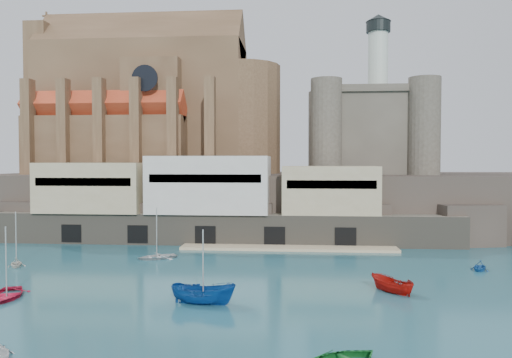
{
  "coord_description": "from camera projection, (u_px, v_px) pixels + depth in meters",
  "views": [
    {
      "loc": [
        3.15,
        -51.18,
        12.18
      ],
      "look_at": [
        -3.7,
        32.0,
        9.27
      ],
      "focal_mm": 35.0,
      "sensor_mm": 36.0,
      "label": 1
    }
  ],
  "objects": [
    {
      "name": "ground",
      "position": [
        266.0,
        279.0,
        51.66
      ],
      "size": [
        300.0,
        300.0,
        0.0
      ],
      "primitive_type": "plane",
      "color": "#1B4E5C",
      "rests_on": "ground"
    },
    {
      "name": "promontory",
      "position": [
        278.0,
        201.0,
        90.72
      ],
      "size": [
        100.0,
        36.0,
        10.0
      ],
      "color": "#2A231F",
      "rests_on": "ground"
    },
    {
      "name": "quay",
      "position": [
        208.0,
        202.0,
        75.27
      ],
      "size": [
        70.0,
        12.0,
        13.05
      ],
      "color": "#655F51",
      "rests_on": "ground"
    },
    {
      "name": "church",
      "position": [
        153.0,
        109.0,
        94.55
      ],
      "size": [
        47.0,
        25.93,
        30.51
      ],
      "color": "brown",
      "rests_on": "promontory"
    },
    {
      "name": "castle_keep",
      "position": [
        368.0,
        128.0,
        90.61
      ],
      "size": [
        21.2,
        21.2,
        29.3
      ],
      "color": "#484339",
      "rests_on": "promontory"
    },
    {
      "name": "boat_0",
      "position": [
        7.0,
        297.0,
        44.75
      ],
      "size": [
        3.97,
        2.33,
        5.35
      ],
      "primitive_type": "imported",
      "rotation": [
        0.0,
        0.0,
        0.34
      ],
      "color": "#AB102D",
      "rests_on": "ground"
    },
    {
      "name": "boat_2",
      "position": [
        203.0,
        304.0,
        42.61
      ],
      "size": [
        2.44,
        2.39,
        5.73
      ],
      "primitive_type": "imported",
      "rotation": [
        0.0,
        0.0,
        1.46
      ],
      "color": "navy",
      "rests_on": "ground"
    },
    {
      "name": "boat_4",
      "position": [
        17.0,
        267.0,
        57.75
      ],
      "size": [
        2.8,
        2.31,
        2.8
      ],
      "primitive_type": "imported",
      "rotation": [
        0.0,
        0.0,
        3.55
      ],
      "color": "beige",
      "rests_on": "ground"
    },
    {
      "name": "boat_5",
      "position": [
        391.0,
        292.0,
        46.42
      ],
      "size": [
        2.53,
        2.54,
        4.71
      ],
      "primitive_type": "imported",
      "rotation": [
        0.0,
        0.0,
        3.85
      ],
      "color": "#9D0F09",
      "rests_on": "ground"
    },
    {
      "name": "boat_6",
      "position": [
        157.0,
        258.0,
        62.69
      ],
      "size": [
        2.75,
        3.52,
        4.93
      ],
      "primitive_type": "imported",
      "rotation": [
        0.0,
        0.0,
        5.28
      ],
      "color": "silver",
      "rests_on": "ground"
    },
    {
      "name": "boat_7",
      "position": [
        480.0,
        270.0,
        55.82
      ],
      "size": [
        2.87,
        2.63,
        2.85
      ],
      "primitive_type": "imported",
      "rotation": [
        0.0,
        0.0,
        5.68
      ],
      "color": "#195299",
      "rests_on": "ground"
    }
  ]
}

